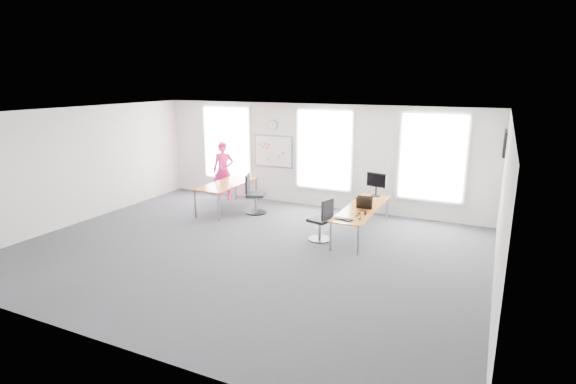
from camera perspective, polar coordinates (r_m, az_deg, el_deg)
The scene contains 24 objects.
floor at distance 10.09m, azimuth -5.32°, elevation -7.32°, with size 10.00×10.00×0.00m, color #2D2E33.
ceiling at distance 9.41m, azimuth -5.74°, elevation 9.94°, with size 10.00×10.00×0.00m, color white.
wall_back at distance 13.16m, azimuth 3.42°, elevation 4.60°, with size 10.00×10.00×0.00m, color silver.
wall_front at distance 6.67m, azimuth -23.42°, elevation -6.15°, with size 10.00×10.00×0.00m, color silver.
wall_left at distance 12.89m, azimuth -25.03°, elevation 3.08°, with size 10.00×10.00×0.00m, color silver.
wall_right at distance 8.34m, azimuth 25.54°, elevation -2.43°, with size 10.00×10.00×0.00m, color silver.
window_left at distance 14.48m, azimuth -7.75°, elevation 6.17°, with size 1.60×0.06×2.20m, color silver.
window_mid at distance 13.00m, azimuth 4.62°, elevation 5.35°, with size 1.60×0.06×2.20m, color silver.
window_right at distance 12.28m, azimuth 17.85°, elevation 4.19°, with size 1.60×0.06×2.20m, color silver.
desk_right at distance 10.97m, azimuth 9.39°, elevation -2.16°, with size 0.75×2.79×0.68m.
desk_left at distance 12.97m, azimuth -7.73°, elevation 0.86°, with size 0.87×2.17×0.79m.
chair_right at distance 10.49m, azimuth 4.33°, elevation -3.85°, with size 0.56×0.55×1.02m.
chair_left at distance 12.63m, azimuth -4.40°, elevation -0.55°, with size 0.64×0.64×1.10m.
person at distance 14.11m, azimuth -8.20°, elevation 2.68°, with size 0.66×0.43×1.82m, color #EE1B76.
whiteboard at distance 13.68m, azimuth -1.89°, elevation 5.19°, with size 1.20×0.03×0.90m, color white.
wall_clock at distance 13.58m, azimuth -1.92°, elevation 8.53°, with size 0.30×0.30×0.04m, color gray.
tv at distance 11.14m, azimuth 25.84°, elevation 5.62°, with size 0.06×0.90×0.55m, color black.
keyboard at distance 9.96m, azimuth 7.04°, elevation -3.43°, with size 0.44×0.15×0.02m, color black.
mouse at distance 10.03m, azimuth 9.13°, elevation -3.31°, with size 0.07×0.11×0.04m, color black.
lens_cap at distance 10.24m, azimuth 8.67°, elevation -3.03°, with size 0.07×0.07×0.01m, color black.
headphones at distance 10.36m, azimuth 9.41°, elevation -2.61°, with size 0.17×0.09×0.10m.
laptop_sleeve at distance 10.80m, azimuth 9.67°, elevation -1.37°, with size 0.38×0.23×0.30m.
paper_stack at distance 11.26m, azimuth 9.46°, elevation -1.23°, with size 0.30×0.22×0.10m, color #F5E8C0.
monitor at distance 11.97m, azimuth 11.15°, elevation 1.22°, with size 0.55×0.23×0.62m.
Camera 1 is at (4.83, -8.05, 3.68)m, focal length 28.00 mm.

